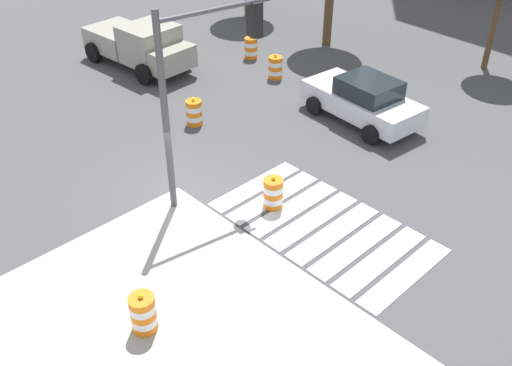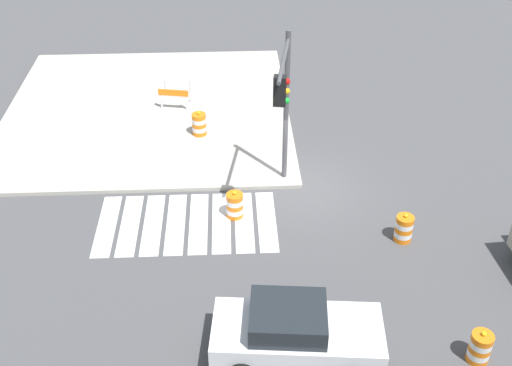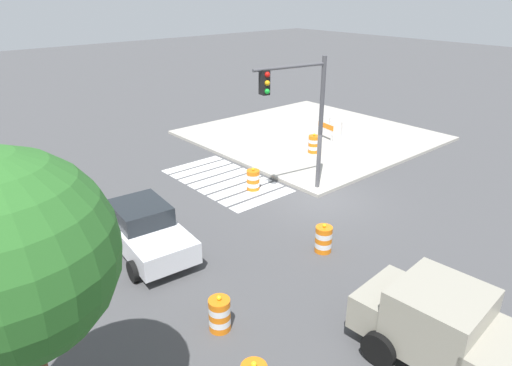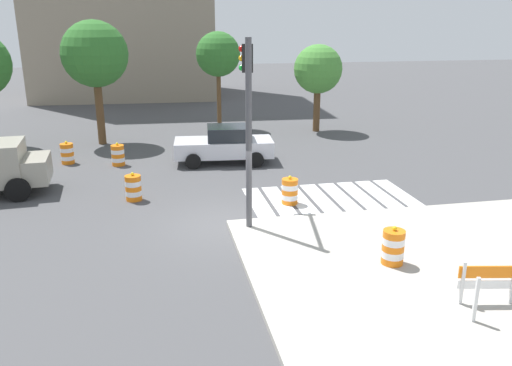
{
  "view_description": "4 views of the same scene",
  "coord_description": "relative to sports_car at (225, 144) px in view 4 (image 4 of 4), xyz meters",
  "views": [
    {
      "loc": [
        11.49,
        -7.96,
        9.77
      ],
      "look_at": [
        2.44,
        0.8,
        1.13
      ],
      "focal_mm": 40.59,
      "sensor_mm": 36.0,
      "label": 1
    },
    {
      "loc": [
        2.51,
        18.17,
        12.93
      ],
      "look_at": [
        1.67,
        0.56,
        0.68
      ],
      "focal_mm": 44.24,
      "sensor_mm": 36.0,
      "label": 2
    },
    {
      "loc": [
        -11.22,
        13.09,
        8.07
      ],
      "look_at": [
        0.91,
        2.62,
        1.13
      ],
      "focal_mm": 31.87,
      "sensor_mm": 36.0,
      "label": 3
    },
    {
      "loc": [
        -2.06,
        -14.84,
        6.1
      ],
      "look_at": [
        1.06,
        0.63,
        1.11
      ],
      "focal_mm": 36.35,
      "sensor_mm": 36.0,
      "label": 4
    }
  ],
  "objects": [
    {
      "name": "sports_car",
      "position": [
        0.0,
        0.0,
        0.0
      ],
      "size": [
        4.46,
        2.45,
        1.63
      ],
      "color": "silver",
      "rests_on": "ground"
    },
    {
      "name": "traffic_barrel_on_sidewalk",
      "position": [
        2.71,
        -11.12,
        -0.21
      ],
      "size": [
        0.56,
        0.56,
        1.02
      ],
      "color": "orange",
      "rests_on": "sidewalk_corner"
    },
    {
      "name": "traffic_barrel_crosswalk_end",
      "position": [
        -4.65,
        0.41,
        -0.36
      ],
      "size": [
        0.56,
        0.56,
        1.02
      ],
      "color": "orange",
      "rests_on": "ground"
    },
    {
      "name": "street_tree_streetside_mid",
      "position": [
        -5.67,
        4.81,
        3.64
      ],
      "size": [
        3.24,
        3.24,
        6.12
      ],
      "color": "brown",
      "rests_on": "ground"
    },
    {
      "name": "street_tree_streetside_near",
      "position": [
        0.74,
        7.48,
        3.39
      ],
      "size": [
        2.5,
        2.5,
        5.49
      ],
      "color": "brown",
      "rests_on": "ground"
    },
    {
      "name": "crosswalk_stripes",
      "position": [
        2.99,
        -5.56,
        -0.8
      ],
      "size": [
        5.85,
        3.2,
        0.02
      ],
      "color": "silver",
      "rests_on": "ground"
    },
    {
      "name": "traffic_light_pole",
      "position": [
        -0.23,
        -6.84,
        3.1
      ],
      "size": [
        0.76,
        3.25,
        5.5
      ],
      "color": "#4C4C51",
      "rests_on": "sidewalk_corner"
    },
    {
      "name": "street_tree_streetside_far",
      "position": [
        6.05,
        5.69,
        2.63
      ],
      "size": [
        2.68,
        2.68,
        4.82
      ],
      "color": "brown",
      "rests_on": "ground"
    },
    {
      "name": "traffic_barrel_near_corner",
      "position": [
        -3.88,
        -4.41,
        -0.36
      ],
      "size": [
        0.56,
        0.56,
        1.02
      ],
      "color": "orange",
      "rests_on": "ground"
    },
    {
      "name": "ground_plane",
      "position": [
        -1.01,
        -7.36,
        -0.81
      ],
      "size": [
        120.0,
        120.0,
        0.0
      ],
      "primitive_type": "plane",
      "color": "#474749"
    },
    {
      "name": "traffic_barrel_median_far",
      "position": [
        -6.86,
        1.15,
        -0.36
      ],
      "size": [
        0.56,
        0.56,
        1.02
      ],
      "color": "orange",
      "rests_on": "ground"
    },
    {
      "name": "construction_barricade",
      "position": [
        3.82,
        -13.49,
        -0.09
      ],
      "size": [
        1.36,
        0.99,
        1.0
      ],
      "color": "silver",
      "rests_on": "sidewalk_corner"
    },
    {
      "name": "traffic_barrel_median_near",
      "position": [
        1.41,
        -5.88,
        -0.36
      ],
      "size": [
        0.56,
        0.56,
        1.02
      ],
      "color": "orange",
      "rests_on": "ground"
    }
  ]
}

